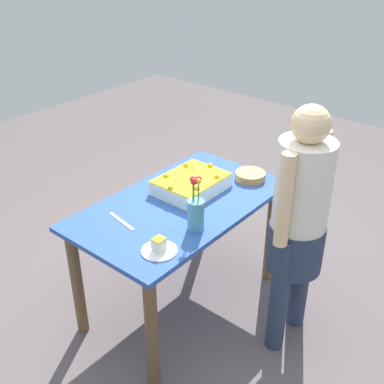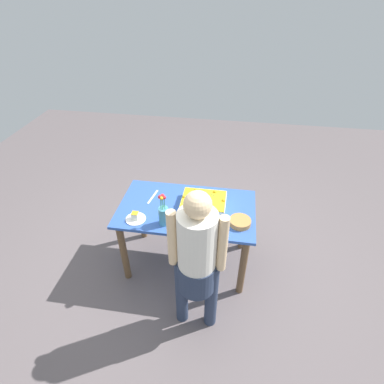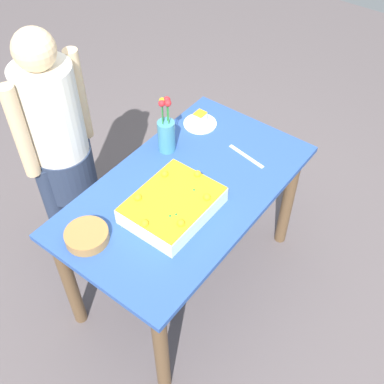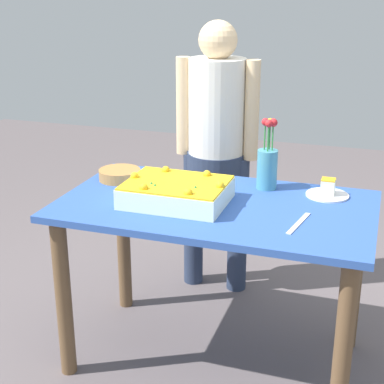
% 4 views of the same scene
% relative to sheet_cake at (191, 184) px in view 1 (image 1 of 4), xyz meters
% --- Properties ---
extents(ground_plane, '(8.00, 8.00, 0.00)m').
position_rel_sheet_cake_xyz_m(ground_plane, '(-0.16, -0.05, -0.83)').
color(ground_plane, '#605658').
extents(dining_table, '(1.33, 0.77, 0.78)m').
position_rel_sheet_cake_xyz_m(dining_table, '(-0.16, -0.05, -0.19)').
color(dining_table, '#2F54A4').
rests_on(dining_table, ground_plane).
extents(sheet_cake, '(0.43, 0.33, 0.12)m').
position_rel_sheet_cake_xyz_m(sheet_cake, '(0.00, 0.00, 0.00)').
color(sheet_cake, white).
rests_on(sheet_cake, dining_table).
extents(serving_plate_with_slice, '(0.19, 0.19, 0.08)m').
position_rel_sheet_cake_xyz_m(serving_plate_with_slice, '(-0.60, -0.29, -0.03)').
color(serving_plate_with_slice, white).
rests_on(serving_plate_with_slice, dining_table).
extents(cake_knife, '(0.06, 0.23, 0.00)m').
position_rel_sheet_cake_xyz_m(cake_knife, '(-0.53, 0.07, -0.05)').
color(cake_knife, silver).
rests_on(cake_knife, dining_table).
extents(flower_vase, '(0.09, 0.09, 0.33)m').
position_rel_sheet_cake_xyz_m(flower_vase, '(-0.33, -0.30, 0.06)').
color(flower_vase, teal).
rests_on(flower_vase, dining_table).
extents(fruit_bowl, '(0.20, 0.20, 0.05)m').
position_rel_sheet_cake_xyz_m(fruit_bowl, '(0.36, -0.20, -0.02)').
color(fruit_bowl, '#B07A3F').
rests_on(fruit_bowl, dining_table).
extents(person_standing, '(0.45, 0.31, 1.49)m').
position_rel_sheet_cake_xyz_m(person_standing, '(0.04, -0.73, 0.03)').
color(person_standing, '#2A364F').
rests_on(person_standing, ground_plane).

